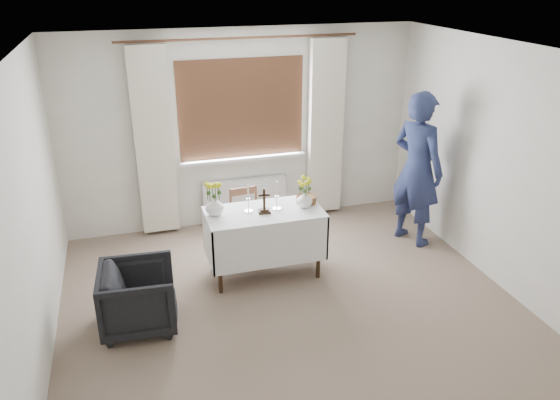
{
  "coord_description": "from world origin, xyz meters",
  "views": [
    {
      "loc": [
        -1.43,
        -4.05,
        3.15
      ],
      "look_at": [
        0.02,
        0.84,
        0.96
      ],
      "focal_mm": 35.0,
      "sensor_mm": 36.0,
      "label": 1
    }
  ],
  "objects_px": {
    "person": "(417,169)",
    "flower_vase_right": "(305,199)",
    "altar_table": "(264,243)",
    "wooden_cross": "(264,201)",
    "wooden_chair": "(248,223)",
    "flower_vase_left": "(215,206)",
    "armchair": "(139,297)"
  },
  "relations": [
    {
      "from": "person",
      "to": "flower_vase_right",
      "type": "xyz_separation_m",
      "value": [
        -1.51,
        -0.29,
        -0.09
      ]
    },
    {
      "from": "altar_table",
      "to": "wooden_cross",
      "type": "bearing_deg",
      "value": -99.58
    },
    {
      "from": "altar_table",
      "to": "flower_vase_right",
      "type": "bearing_deg",
      "value": -1.45
    },
    {
      "from": "wooden_chair",
      "to": "wooden_cross",
      "type": "bearing_deg",
      "value": -90.07
    },
    {
      "from": "wooden_chair",
      "to": "wooden_cross",
      "type": "distance_m",
      "value": 0.75
    },
    {
      "from": "flower_vase_left",
      "to": "flower_vase_right",
      "type": "bearing_deg",
      "value": -4.38
    },
    {
      "from": "altar_table",
      "to": "wooden_cross",
      "type": "relative_size",
      "value": 4.55
    },
    {
      "from": "armchair",
      "to": "wooden_cross",
      "type": "height_order",
      "value": "wooden_cross"
    },
    {
      "from": "wooden_chair",
      "to": "armchair",
      "type": "distance_m",
      "value": 1.72
    },
    {
      "from": "altar_table",
      "to": "armchair",
      "type": "distance_m",
      "value": 1.49
    },
    {
      "from": "wooden_chair",
      "to": "person",
      "type": "distance_m",
      "value": 2.1
    },
    {
      "from": "wooden_cross",
      "to": "flower_vase_right",
      "type": "height_order",
      "value": "wooden_cross"
    },
    {
      "from": "wooden_chair",
      "to": "flower_vase_right",
      "type": "height_order",
      "value": "flower_vase_right"
    },
    {
      "from": "flower_vase_left",
      "to": "wooden_chair",
      "type": "bearing_deg",
      "value": 45.2
    },
    {
      "from": "person",
      "to": "altar_table",
      "type": "bearing_deg",
      "value": 75.0
    },
    {
      "from": "flower_vase_right",
      "to": "person",
      "type": "bearing_deg",
      "value": 11.03
    },
    {
      "from": "wooden_chair",
      "to": "person",
      "type": "relative_size",
      "value": 0.42
    },
    {
      "from": "altar_table",
      "to": "wooden_chair",
      "type": "xyz_separation_m",
      "value": [
        -0.06,
        0.52,
        0.01
      ]
    },
    {
      "from": "altar_table",
      "to": "wooden_cross",
      "type": "distance_m",
      "value": 0.52
    },
    {
      "from": "person",
      "to": "armchair",
      "type": "bearing_deg",
      "value": 81.49
    },
    {
      "from": "flower_vase_left",
      "to": "flower_vase_right",
      "type": "distance_m",
      "value": 0.97
    },
    {
      "from": "wooden_chair",
      "to": "armchair",
      "type": "relative_size",
      "value": 1.14
    },
    {
      "from": "altar_table",
      "to": "wooden_chair",
      "type": "relative_size",
      "value": 1.57
    },
    {
      "from": "wooden_chair",
      "to": "flower_vase_right",
      "type": "xyz_separation_m",
      "value": [
        0.51,
        -0.53,
        0.46
      ]
    },
    {
      "from": "armchair",
      "to": "wooden_chair",
      "type": "bearing_deg",
      "value": -46.05
    },
    {
      "from": "altar_table",
      "to": "person",
      "type": "xyz_separation_m",
      "value": [
        1.96,
        0.28,
        0.55
      ]
    },
    {
      "from": "person",
      "to": "wooden_cross",
      "type": "height_order",
      "value": "person"
    },
    {
      "from": "person",
      "to": "flower_vase_right",
      "type": "height_order",
      "value": "person"
    },
    {
      "from": "person",
      "to": "wooden_cross",
      "type": "bearing_deg",
      "value": 76.04
    },
    {
      "from": "wooden_cross",
      "to": "flower_vase_right",
      "type": "relative_size",
      "value": 1.55
    },
    {
      "from": "person",
      "to": "wooden_cross",
      "type": "distance_m",
      "value": 1.99
    },
    {
      "from": "wooden_chair",
      "to": "wooden_cross",
      "type": "xyz_separation_m",
      "value": [
        0.05,
        -0.56,
        0.5
      ]
    }
  ]
}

